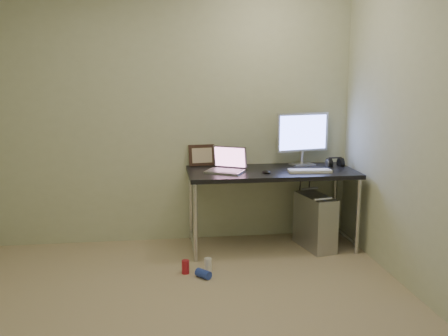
% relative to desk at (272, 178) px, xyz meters
% --- Properties ---
extents(floor, '(3.50, 3.50, 0.00)m').
position_rel_desk_xyz_m(floor, '(-0.91, -1.41, -0.67)').
color(floor, tan).
rests_on(floor, ground).
extents(wall_back, '(3.50, 0.02, 2.50)m').
position_rel_desk_xyz_m(wall_back, '(-0.91, 0.34, 0.58)').
color(wall_back, beige).
rests_on(wall_back, ground).
extents(wall_right, '(0.02, 3.50, 2.50)m').
position_rel_desk_xyz_m(wall_right, '(0.84, -1.41, 0.58)').
color(wall_right, beige).
rests_on(wall_right, ground).
extents(desk, '(1.57, 0.69, 0.75)m').
position_rel_desk_xyz_m(desk, '(0.00, 0.00, 0.00)').
color(desk, black).
rests_on(desk, ground).
extents(tower_computer, '(0.31, 0.52, 0.54)m').
position_rel_desk_xyz_m(tower_computer, '(0.41, -0.09, -0.41)').
color(tower_computer, '#B8B9BD').
rests_on(tower_computer, ground).
extents(cable_a, '(0.01, 0.16, 0.69)m').
position_rel_desk_xyz_m(cable_a, '(0.36, 0.29, -0.27)').
color(cable_a, black).
rests_on(cable_a, ground).
extents(cable_b, '(0.02, 0.11, 0.71)m').
position_rel_desk_xyz_m(cable_b, '(0.45, 0.27, -0.29)').
color(cable_b, black).
rests_on(cable_b, ground).
extents(can_red, '(0.07, 0.07, 0.11)m').
position_rel_desk_xyz_m(can_red, '(-0.85, -0.57, -0.61)').
color(can_red, '#B61D2C').
rests_on(can_red, ground).
extents(can_white, '(0.08, 0.08, 0.12)m').
position_rel_desk_xyz_m(can_white, '(-0.66, -0.54, -0.61)').
color(can_white, white).
rests_on(can_white, ground).
extents(can_blue, '(0.14, 0.15, 0.07)m').
position_rel_desk_xyz_m(can_blue, '(-0.71, -0.68, -0.63)').
color(can_blue, '#273FB4').
rests_on(can_blue, ground).
extents(laptop, '(0.42, 0.39, 0.23)m').
position_rel_desk_xyz_m(laptop, '(-0.43, -0.00, 0.13)').
color(laptop, silver).
rests_on(laptop, desk).
extents(monitor, '(0.55, 0.21, 0.52)m').
position_rel_desk_xyz_m(monitor, '(0.36, 0.22, 0.38)').
color(monitor, silver).
rests_on(monitor, desk).
extents(keyboard, '(0.40, 0.16, 0.02)m').
position_rel_desk_xyz_m(keyboard, '(0.33, -0.14, 0.09)').
color(keyboard, white).
rests_on(keyboard, desk).
extents(mouse_right, '(0.10, 0.12, 0.04)m').
position_rel_desk_xyz_m(mouse_right, '(0.53, -0.11, 0.10)').
color(mouse_right, black).
rests_on(mouse_right, desk).
extents(mouse_left, '(0.09, 0.12, 0.04)m').
position_rel_desk_xyz_m(mouse_left, '(-0.08, -0.13, 0.10)').
color(mouse_left, black).
rests_on(mouse_left, desk).
extents(headphones, '(0.17, 0.11, 0.11)m').
position_rel_desk_xyz_m(headphones, '(0.66, 0.12, 0.11)').
color(headphones, black).
rests_on(headphones, desk).
extents(picture_frame, '(0.27, 0.10, 0.21)m').
position_rel_desk_xyz_m(picture_frame, '(-0.63, 0.32, 0.18)').
color(picture_frame, black).
rests_on(picture_frame, desk).
extents(webcam, '(0.04, 0.03, 0.11)m').
position_rel_desk_xyz_m(webcam, '(-0.36, 0.26, 0.16)').
color(webcam, silver).
rests_on(webcam, desk).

